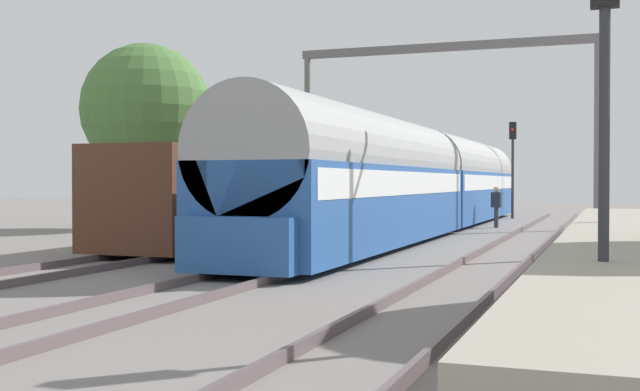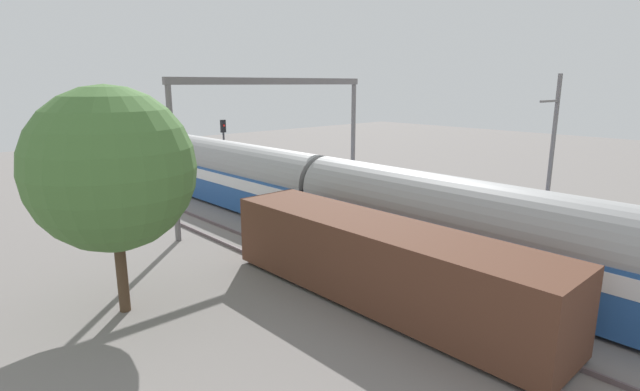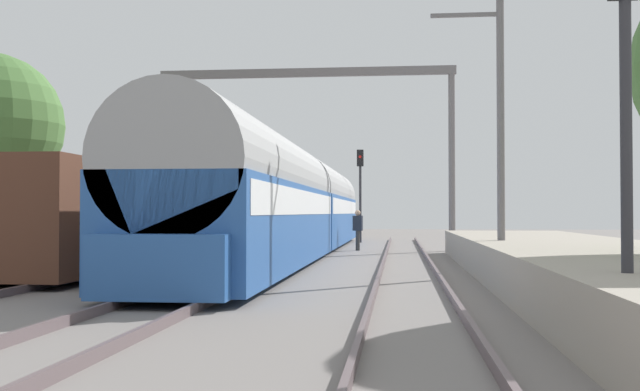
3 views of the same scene
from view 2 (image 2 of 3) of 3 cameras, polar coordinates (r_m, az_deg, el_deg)
The scene contains 11 objects.
ground at distance 18.56m, azimuth 31.59°, elevation -12.99°, with size 120.00×120.00×0.00m, color slate.
track_far_west at distance 14.88m, azimuth 26.86°, elevation -18.61°, with size 1.52×60.00×0.16m.
track_west at distance 18.53m, azimuth 31.62°, elevation -12.76°, with size 1.52×60.00×0.16m.
platform at distance 26.23m, azimuth 32.42°, elevation -4.71°, with size 4.40×28.00×0.90m.
passenger_train at distance 24.76m, azimuth 0.29°, elevation 0.09°, with size 2.93×32.85×3.82m.
freight_car at distance 17.04m, azimuth 7.13°, elevation -7.92°, with size 2.80×13.00×2.70m.
person_crossing at distance 29.11m, azimuth -1.46°, elevation 0.17°, with size 0.44×0.31×1.73m.
railway_signal_far at distance 35.47m, azimuth -11.31°, elevation 5.87°, with size 0.36×0.30×5.04m.
catenary_gantry at distance 27.04m, azimuth -5.21°, elevation 9.05°, with size 12.87×0.28×7.86m.
catenary_pole_east_mid at distance 25.01m, azimuth 25.67°, elevation 4.00°, with size 1.90×0.20×8.00m.
tree_west_background at distance 16.73m, azimuth -23.46°, elevation 2.85°, with size 5.31×5.31×7.56m.
Camera 2 is at (-16.51, -3.85, 7.57)m, focal length 27.02 mm.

